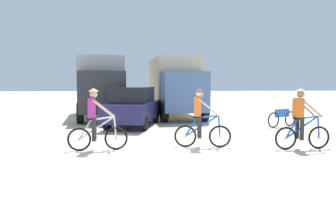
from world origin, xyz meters
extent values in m
plane|color=beige|center=(0.00, 0.00, 0.00)|extent=(120.00, 120.00, 0.00)
cube|color=#9E9EA3|center=(-3.13, 10.13, 2.00)|extent=(3.20, 5.52, 2.70)
cube|color=#2D2D33|center=(-2.59, 6.77, 1.50)|extent=(2.41, 1.83, 2.00)
cube|color=black|center=(-2.47, 6.08, 1.85)|extent=(2.01, 0.40, 0.80)
cylinder|color=black|center=(-1.59, 7.03, 0.50)|extent=(0.48, 1.04, 1.00)
cylinder|color=black|center=(-3.61, 6.70, 0.50)|extent=(0.48, 1.04, 1.00)
cylinder|color=black|center=(-2.40, 11.96, 0.50)|extent=(0.48, 1.04, 1.00)
cylinder|color=black|center=(-4.41, 11.63, 0.50)|extent=(0.48, 1.04, 1.00)
cube|color=#CCB78E|center=(1.14, 10.32, 2.00)|extent=(2.87, 5.40, 2.70)
cube|color=#4C6B9E|center=(1.46, 6.94, 1.50)|extent=(2.33, 1.70, 2.00)
cube|color=black|center=(1.52, 6.24, 1.85)|extent=(2.02, 0.27, 0.80)
cylinder|color=black|center=(2.46, 7.13, 0.50)|extent=(0.41, 1.03, 1.00)
cylinder|color=black|center=(0.43, 6.94, 0.50)|extent=(0.41, 1.03, 1.00)
cylinder|color=black|center=(2.00, 12.10, 0.50)|extent=(0.41, 1.03, 1.00)
cylinder|color=black|center=(-0.03, 11.91, 0.50)|extent=(0.41, 1.03, 1.00)
cube|color=#1E1E4C|center=(-1.04, 5.66, 0.70)|extent=(2.62, 4.48, 0.76)
cube|color=black|center=(-1.07, 5.51, 1.42)|extent=(2.01, 2.40, 0.68)
cylinder|color=black|center=(-1.52, 7.10, 0.32)|extent=(0.35, 0.67, 0.64)
cylinder|color=black|center=(0.00, 6.76, 0.32)|extent=(0.35, 0.67, 0.64)
cylinder|color=black|center=(-2.08, 4.55, 0.32)|extent=(0.35, 0.67, 0.64)
cylinder|color=black|center=(-0.56, 4.22, 0.32)|extent=(0.35, 0.67, 0.64)
torus|color=black|center=(-1.36, 0.64, 0.34)|extent=(0.68, 0.13, 0.68)
cylinder|color=silver|center=(-1.36, 0.64, 0.34)|extent=(0.09, 0.09, 0.08)
torus|color=black|center=(-2.41, 0.54, 0.34)|extent=(0.68, 0.13, 0.68)
cylinder|color=silver|center=(-2.41, 0.54, 0.34)|extent=(0.09, 0.09, 0.08)
cylinder|color=silver|center=(-1.91, 0.59, 0.66)|extent=(1.03, 0.15, 0.68)
cylinder|color=silver|center=(-1.74, 0.60, 0.94)|extent=(0.66, 0.11, 0.13)
cylinder|color=silver|center=(-2.23, 0.55, 0.62)|extent=(0.39, 0.09, 0.59)
cylinder|color=silver|center=(-1.38, 0.64, 0.66)|extent=(0.10, 0.06, 0.64)
cylinder|color=silver|center=(-1.41, 0.63, 0.98)|extent=(0.09, 0.52, 0.04)
cube|color=black|center=(-2.06, 0.57, 0.93)|extent=(0.25, 0.14, 0.06)
cube|color=#AD2D8C|center=(-2.04, 0.57, 1.24)|extent=(0.23, 0.34, 0.56)
sphere|color=tan|center=(-1.98, 0.58, 1.64)|extent=(0.22, 0.22, 0.22)
cone|color=tan|center=(-1.98, 0.58, 1.77)|extent=(0.32, 0.32, 0.10)
cylinder|color=#26262B|center=(-1.99, 0.71, 0.63)|extent=(0.12, 0.12, 0.66)
cylinder|color=#26262B|center=(-1.97, 0.45, 0.63)|extent=(0.12, 0.12, 0.66)
cylinder|color=tan|center=(-1.72, 0.78, 1.23)|extent=(0.63, 0.15, 0.53)
cylinder|color=tan|center=(-1.69, 0.43, 1.23)|extent=(0.63, 0.07, 0.53)
torus|color=black|center=(1.76, 0.74, 0.34)|extent=(0.68, 0.14, 0.68)
cylinder|color=silver|center=(1.76, 0.74, 0.34)|extent=(0.09, 0.09, 0.08)
torus|color=black|center=(0.72, 0.87, 0.34)|extent=(0.68, 0.14, 0.68)
cylinder|color=silver|center=(0.72, 0.87, 0.34)|extent=(0.09, 0.09, 0.08)
cylinder|color=blue|center=(1.21, 0.81, 0.66)|extent=(1.03, 0.17, 0.68)
cylinder|color=blue|center=(1.38, 0.79, 0.94)|extent=(0.66, 0.13, 0.13)
cylinder|color=blue|center=(0.89, 0.85, 0.62)|extent=(0.39, 0.10, 0.59)
cylinder|color=blue|center=(1.73, 0.75, 0.66)|extent=(0.11, 0.06, 0.64)
cylinder|color=silver|center=(1.71, 0.75, 0.98)|extent=(0.10, 0.52, 0.04)
cube|color=black|center=(1.06, 0.83, 0.93)|extent=(0.25, 0.15, 0.06)
cube|color=orange|center=(1.08, 0.83, 1.24)|extent=(0.24, 0.34, 0.56)
sphere|color=beige|center=(1.14, 0.82, 1.64)|extent=(0.22, 0.22, 0.22)
cone|color=#333333|center=(1.14, 0.82, 1.77)|extent=(0.32, 0.32, 0.10)
cylinder|color=#26262B|center=(1.16, 0.95, 0.63)|extent=(0.12, 0.12, 0.66)
cylinder|color=#26262B|center=(1.12, 0.69, 0.63)|extent=(0.12, 0.12, 0.66)
cylinder|color=beige|center=(1.44, 0.96, 1.23)|extent=(0.63, 0.08, 0.53)
cylinder|color=beige|center=(1.39, 0.61, 1.23)|extent=(0.63, 0.17, 0.53)
torus|color=black|center=(4.66, 0.35, 0.34)|extent=(0.68, 0.10, 0.68)
cylinder|color=silver|center=(4.66, 0.35, 0.34)|extent=(0.08, 0.08, 0.08)
torus|color=black|center=(3.61, 0.28, 0.34)|extent=(0.68, 0.10, 0.68)
cylinder|color=silver|center=(3.61, 0.28, 0.34)|extent=(0.08, 0.08, 0.08)
cylinder|color=blue|center=(4.11, 0.32, 0.66)|extent=(1.03, 0.11, 0.68)
cylinder|color=blue|center=(4.28, 0.33, 0.94)|extent=(0.66, 0.09, 0.13)
cylinder|color=blue|center=(3.78, 0.29, 0.62)|extent=(0.39, 0.07, 0.59)
cylinder|color=blue|center=(4.63, 0.35, 0.66)|extent=(0.10, 0.06, 0.64)
cylinder|color=silver|center=(4.61, 0.35, 0.98)|extent=(0.07, 0.52, 0.04)
cube|color=black|center=(3.96, 0.31, 0.93)|extent=(0.25, 0.13, 0.06)
cube|color=orange|center=(3.98, 0.31, 1.24)|extent=(0.22, 0.33, 0.56)
sphere|color=#A87A5B|center=(4.04, 0.31, 1.64)|extent=(0.22, 0.22, 0.22)
cone|color=tan|center=(4.04, 0.31, 1.77)|extent=(0.32, 0.32, 0.10)
cylinder|color=#26262B|center=(4.03, 0.44, 0.63)|extent=(0.12, 0.12, 0.66)
cylinder|color=#26262B|center=(4.04, 0.18, 0.63)|extent=(0.12, 0.12, 0.66)
cylinder|color=#A87A5B|center=(4.30, 0.51, 1.23)|extent=(0.63, 0.13, 0.53)
cylinder|color=#A87A5B|center=(4.32, 0.15, 1.23)|extent=(0.63, 0.05, 0.53)
torus|color=black|center=(6.01, 5.11, 0.34)|extent=(0.64, 0.34, 0.68)
torus|color=black|center=(5.06, 4.67, 0.34)|extent=(0.64, 0.34, 0.68)
cube|color=blue|center=(5.54, 4.89, 0.62)|extent=(0.83, 0.42, 0.36)
cylinder|color=silver|center=(5.97, 5.09, 0.95)|extent=(0.24, 0.47, 0.04)
camera|label=1|loc=(-0.50, -8.65, 1.99)|focal=33.90mm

